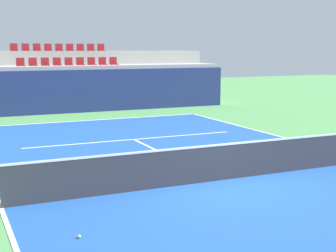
# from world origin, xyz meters

# --- Properties ---
(ground_plane) EXTENTS (80.00, 80.00, 0.00)m
(ground_plane) POSITION_xyz_m (0.00, 0.00, 0.00)
(ground_plane) COLOR #4C8C4C
(court_surface) EXTENTS (11.00, 24.00, 0.01)m
(court_surface) POSITION_xyz_m (0.00, 0.00, 0.01)
(court_surface) COLOR #1E4C99
(court_surface) RESTS_ON ground_plane
(baseline_far) EXTENTS (11.00, 0.10, 0.00)m
(baseline_far) POSITION_xyz_m (0.00, 11.95, 0.01)
(baseline_far) COLOR white
(baseline_far) RESTS_ON court_surface
(sideline_left) EXTENTS (0.10, 24.00, 0.00)m
(sideline_left) POSITION_xyz_m (-5.45, 0.00, 0.01)
(sideline_left) COLOR white
(sideline_left) RESTS_ON court_surface
(service_line_far) EXTENTS (8.26, 0.10, 0.00)m
(service_line_far) POSITION_xyz_m (0.00, 6.40, 0.01)
(service_line_far) COLOR white
(service_line_far) RESTS_ON court_surface
(centre_service_line) EXTENTS (0.10, 6.40, 0.00)m
(centre_service_line) POSITION_xyz_m (0.00, 3.20, 0.01)
(centre_service_line) COLOR white
(centre_service_line) RESTS_ON court_surface
(back_wall) EXTENTS (17.80, 0.30, 2.30)m
(back_wall) POSITION_xyz_m (0.00, 15.15, 1.15)
(back_wall) COLOR navy
(back_wall) RESTS_ON ground_plane
(stands_tier_lower) EXTENTS (17.80, 2.40, 2.50)m
(stands_tier_lower) POSITION_xyz_m (0.00, 16.50, 1.25)
(stands_tier_lower) COLOR #9E9E99
(stands_tier_lower) RESTS_ON ground_plane
(stands_tier_upper) EXTENTS (17.80, 2.40, 3.29)m
(stands_tier_upper) POSITION_xyz_m (0.00, 18.90, 1.64)
(stands_tier_upper) COLOR #9E9E99
(stands_tier_upper) RESTS_ON ground_plane
(seating_row_lower) EXTENTS (5.68, 0.44, 0.44)m
(seating_row_lower) POSITION_xyz_m (0.00, 16.60, 2.63)
(seating_row_lower) COLOR maroon
(seating_row_lower) RESTS_ON stands_tier_lower
(seating_row_upper) EXTENTS (5.68, 0.44, 0.44)m
(seating_row_upper) POSITION_xyz_m (0.00, 19.00, 3.41)
(seating_row_upper) COLOR maroon
(seating_row_upper) RESTS_ON stands_tier_upper
(tennis_net) EXTENTS (11.08, 0.08, 1.07)m
(tennis_net) POSITION_xyz_m (0.00, 0.00, 0.51)
(tennis_net) COLOR black
(tennis_net) RESTS_ON court_surface
(tennis_ball_1) EXTENTS (0.07, 0.07, 0.07)m
(tennis_ball_1) POSITION_xyz_m (-4.34, -2.36, 0.04)
(tennis_ball_1) COLOR #CCE033
(tennis_ball_1) RESTS_ON court_surface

